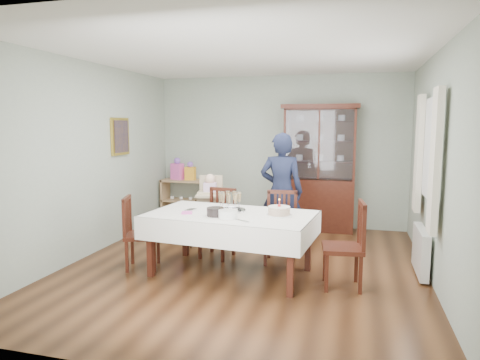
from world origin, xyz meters
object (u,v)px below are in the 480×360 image
at_px(chair_end_left, 142,247).
at_px(chair_end_right, 344,262).
at_px(china_cabinet, 319,166).
at_px(champagne_tray, 230,205).
at_px(gift_bag_pink, 177,170).
at_px(chair_far_left, 218,237).
at_px(high_chair, 210,217).
at_px(dining_table, 231,243).
at_px(woman, 281,192).
at_px(birthday_cake, 279,211).
at_px(sideboard, 186,200).
at_px(gift_bag_orange, 190,172).
at_px(chair_far_right, 280,242).

height_order(chair_end_left, chair_end_right, chair_end_right).
distance_m(china_cabinet, champagne_tray, 2.58).
height_order(china_cabinet, gift_bag_pink, china_cabinet).
distance_m(chair_far_left, high_chair, 0.68).
xyz_separation_m(dining_table, woman, (0.42, 1.20, 0.48)).
xyz_separation_m(chair_end_right, high_chair, (-2.04, 1.30, 0.13)).
xyz_separation_m(china_cabinet, chair_end_left, (-2.02, -2.63, -0.85)).
relative_size(chair_end_left, high_chair, 0.85).
distance_m(birthday_cake, gift_bag_pink, 3.49).
distance_m(sideboard, high_chair, 1.67).
relative_size(woman, gift_bag_orange, 4.97).
height_order(dining_table, chair_far_left, chair_far_left).
bearing_deg(gift_bag_pink, woman, -30.98).
xyz_separation_m(dining_table, china_cabinet, (0.85, 2.53, 0.74)).
bearing_deg(dining_table, china_cabinet, 71.45).
relative_size(chair_far_left, chair_end_right, 0.96).
distance_m(woman, gift_bag_orange, 2.37).
distance_m(dining_table, gift_bag_pink, 3.17).
distance_m(chair_far_right, gift_bag_orange, 2.91).
bearing_deg(china_cabinet, dining_table, -108.55).
xyz_separation_m(dining_table, gift_bag_orange, (-1.54, 2.54, 0.57)).
bearing_deg(chair_far_left, woman, 45.89).
bearing_deg(dining_table, sideboard, 122.85).
bearing_deg(chair_far_right, gift_bag_pink, 136.27).
bearing_deg(birthday_cake, chair_end_left, -176.44).
relative_size(chair_end_left, gift_bag_orange, 2.68).
height_order(china_cabinet, woman, china_cabinet).
xyz_separation_m(dining_table, chair_far_left, (-0.37, 0.61, -0.10)).
relative_size(high_chair, gift_bag_pink, 2.62).
distance_m(sideboard, birthday_cake, 3.42).
xyz_separation_m(woman, gift_bag_pink, (-2.22, 1.33, 0.12)).
bearing_deg(gift_bag_orange, dining_table, -58.73).
relative_size(chair_end_right, gift_bag_orange, 2.84).
bearing_deg(china_cabinet, chair_far_right, -99.81).
relative_size(chair_far_left, champagne_tray, 2.41).
bearing_deg(gift_bag_orange, high_chair, -57.32).
xyz_separation_m(sideboard, champagne_tray, (1.60, -2.43, 0.44)).
height_order(chair_far_left, gift_bag_pink, gift_bag_pink).
xyz_separation_m(chair_end_right, birthday_cake, (-0.77, 0.11, 0.52)).
height_order(chair_end_left, birthday_cake, birthday_cake).
bearing_deg(high_chair, chair_end_left, -122.35).
xyz_separation_m(dining_table, gift_bag_pink, (-1.80, 2.54, 0.60)).
height_order(birthday_cake, gift_bag_pink, gift_bag_pink).
bearing_deg(chair_end_left, chair_far_left, -66.01).
xyz_separation_m(woman, gift_bag_orange, (-1.96, 1.33, 0.09)).
bearing_deg(china_cabinet, chair_far_left, -122.46).
bearing_deg(gift_bag_pink, high_chair, -50.06).
height_order(sideboard, gift_bag_orange, gift_bag_orange).
distance_m(chair_end_right, woman, 1.70).
height_order(chair_far_right, woman, woman).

